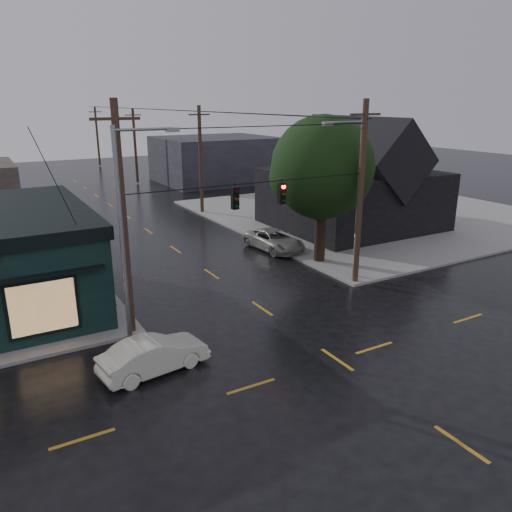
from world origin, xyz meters
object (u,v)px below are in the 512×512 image
corner_tree (323,168)px  suv_silver (274,240)px  utility_pole_nw (133,333)px  utility_pole_ne (355,283)px  sedan_cream (154,355)px

corner_tree → suv_silver: 6.69m
corner_tree → utility_pole_nw: corner_tree is taller
utility_pole_nw → utility_pole_ne: bearing=0.0°
suv_silver → utility_pole_nw: bearing=-151.6°
corner_tree → sedan_cream: bearing=-150.3°
corner_tree → utility_pole_nw: size_ratio=0.90×
corner_tree → utility_pole_ne: corner_tree is taller
corner_tree → utility_pole_ne: (-0.54, -4.15, -6.08)m
utility_pole_nw → suv_silver: size_ratio=2.01×
sedan_cream → suv_silver: size_ratio=0.84×
corner_tree → utility_pole_nw: (-13.54, -4.15, -6.08)m
utility_pole_nw → utility_pole_ne: size_ratio=1.00×
sedan_cream → suv_silver: (12.70, 11.69, 0.01)m
utility_pole_ne → utility_pole_nw: bearing=180.0°
corner_tree → utility_pole_nw: bearing=-162.9°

